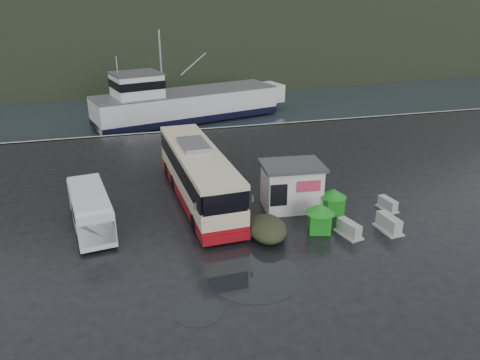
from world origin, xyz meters
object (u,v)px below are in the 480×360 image
object	(u,v)px
waste_bin_left	(319,231)
jersey_barrier_c	(348,235)
fishing_trawler	(187,107)
white_van	(93,230)
dome_tent	(267,238)
ticket_kiosk	(291,207)
waste_bin_right	(332,213)
jersey_barrier_b	(387,209)
jersey_barrier_a	(388,230)
coach_bus	(199,199)

from	to	relation	value
waste_bin_left	jersey_barrier_c	bearing A→B (deg)	-32.07
waste_bin_left	fishing_trawler	bearing A→B (deg)	94.45
white_van	dome_tent	xyz separation A→B (m)	(8.93, -3.34, 0.00)
dome_tent	ticket_kiosk	xyz separation A→B (m)	(2.52, 3.23, 0.00)
ticket_kiosk	fishing_trawler	bearing A→B (deg)	99.24
white_van	waste_bin_right	world-z (taller)	white_van
jersey_barrier_b	ticket_kiosk	bearing A→B (deg)	162.09
jersey_barrier_c	fishing_trawler	world-z (taller)	fishing_trawler
jersey_barrier_a	fishing_trawler	distance (m)	32.08
jersey_barrier_c	waste_bin_right	bearing A→B (deg)	83.81
white_van	waste_bin_right	size ratio (longest dim) A/B	3.58
white_van	ticket_kiosk	xyz separation A→B (m)	(11.45, -0.12, 0.00)
dome_tent	ticket_kiosk	distance (m)	4.10
ticket_kiosk	jersey_barrier_a	size ratio (longest dim) A/B	2.05
coach_bus	waste_bin_right	bearing A→B (deg)	-31.92
jersey_barrier_c	coach_bus	bearing A→B (deg)	136.17
waste_bin_right	dome_tent	distance (m)	4.93
waste_bin_left	dome_tent	distance (m)	2.94
waste_bin_left	white_van	bearing A→B (deg)	164.28
white_van	jersey_barrier_b	distance (m)	17.03
waste_bin_left	dome_tent	size ratio (longest dim) A/B	0.58
white_van	jersey_barrier_b	xyz separation A→B (m)	(16.92, -1.88, 0.00)
white_van	ticket_kiosk	bearing A→B (deg)	-9.02
waste_bin_left	jersey_barrier_a	xyz separation A→B (m)	(3.66, -0.91, 0.00)
ticket_kiosk	white_van	bearing A→B (deg)	-175.43
white_van	fishing_trawler	distance (m)	28.86
waste_bin_left	jersey_barrier_c	distance (m)	1.58
fishing_trawler	jersey_barrier_a	bearing A→B (deg)	-94.04
jersey_barrier_a	jersey_barrier_b	distance (m)	2.75
jersey_barrier_b	jersey_barrier_c	size ratio (longest dim) A/B	0.89
jersey_barrier_a	jersey_barrier_c	xyz separation A→B (m)	(-2.32, 0.08, 0.00)
coach_bus	jersey_barrier_b	world-z (taller)	coach_bus
waste_bin_right	fishing_trawler	bearing A→B (deg)	97.94
jersey_barrier_a	jersey_barrier_b	world-z (taller)	jersey_barrier_a
waste_bin_right	fishing_trawler	size ratio (longest dim) A/B	0.06
white_van	coach_bus	bearing A→B (deg)	12.60
coach_bus	dome_tent	size ratio (longest dim) A/B	4.36
waste_bin_left	waste_bin_right	world-z (taller)	waste_bin_left
white_van	jersey_barrier_a	xyz separation A→B (m)	(15.54, -4.26, 0.00)
coach_bus	jersey_barrier_b	distance (m)	11.44
white_van	jersey_barrier_a	size ratio (longest dim) A/B	3.20
dome_tent	jersey_barrier_a	world-z (taller)	dome_tent
jersey_barrier_b	jersey_barrier_c	xyz separation A→B (m)	(-3.71, -2.30, 0.00)
dome_tent	white_van	bearing A→B (deg)	159.47
coach_bus	jersey_barrier_a	size ratio (longest dim) A/B	7.02
waste_bin_right	fishing_trawler	world-z (taller)	fishing_trawler
coach_bus	jersey_barrier_a	distance (m)	11.38
waste_bin_right	jersey_barrier_a	distance (m)	3.42
waste_bin_left	fishing_trawler	distance (m)	30.68
coach_bus	jersey_barrier_c	bearing A→B (deg)	-46.99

